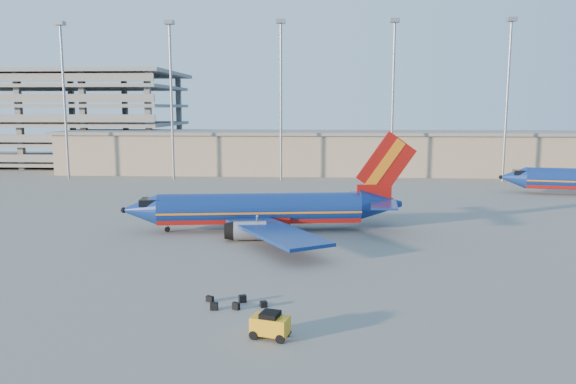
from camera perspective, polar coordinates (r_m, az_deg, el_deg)
name	(u,v)px	position (r m, az deg, el deg)	size (l,w,h in m)	color
ground	(299,238)	(57.75, 1.17, -4.65)	(220.00, 220.00, 0.00)	slate
terminal_building	(359,152)	(114.81, 7.21, 4.06)	(122.00, 16.00, 8.50)	#9C8B6B
parking_garage	(48,114)	(145.09, -23.17, 7.30)	(62.00, 32.00, 21.40)	slate
light_mast_row	(337,83)	(102.32, 4.98, 10.97)	(101.60, 1.60, 28.65)	gray
aircraft_main	(267,210)	(60.63, -2.16, -1.81)	(31.64, 30.27, 10.73)	navy
baggage_tug	(270,324)	(33.29, -1.82, -13.30)	(2.43, 1.85, 1.55)	orange
luggage_pile	(234,303)	(38.56, -5.51, -11.14)	(4.38, 1.99, 0.51)	black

